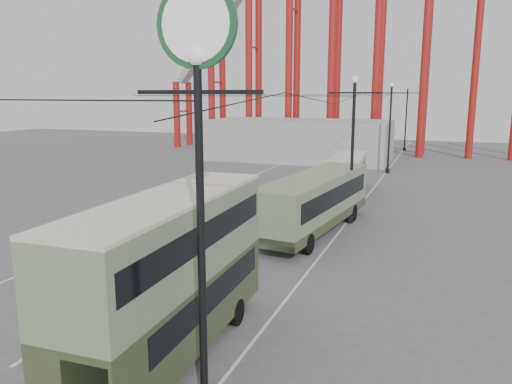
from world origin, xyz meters
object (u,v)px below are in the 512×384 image
at_px(single_decker_cream, 346,173).
at_px(pedestrian, 223,264).
at_px(lamp_post_near, 198,111).
at_px(double_decker_bus, 171,269).
at_px(single_decker_green, 315,200).

height_order(single_decker_cream, pedestrian, single_decker_cream).
distance_m(lamp_post_near, single_decker_cream, 31.15).
bearing_deg(pedestrian, single_decker_cream, -135.89).
height_order(double_decker_bus, pedestrian, double_decker_bus).
relative_size(single_decker_green, single_decker_cream, 1.24).
bearing_deg(single_decker_cream, lamp_post_near, -90.77).
relative_size(lamp_post_near, pedestrian, 6.78).
bearing_deg(double_decker_bus, single_decker_green, 86.16).
xyz_separation_m(single_decker_cream, pedestrian, (-1.39, -21.72, -0.95)).
xyz_separation_m(double_decker_bus, single_decker_cream, (0.20, 28.19, -1.17)).
bearing_deg(pedestrian, double_decker_bus, 58.27).
height_order(lamp_post_near, pedestrian, lamp_post_near).
relative_size(single_decker_green, pedestrian, 7.88).
bearing_deg(single_decker_green, double_decker_bus, -85.15).
distance_m(lamp_post_near, pedestrian, 11.76).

